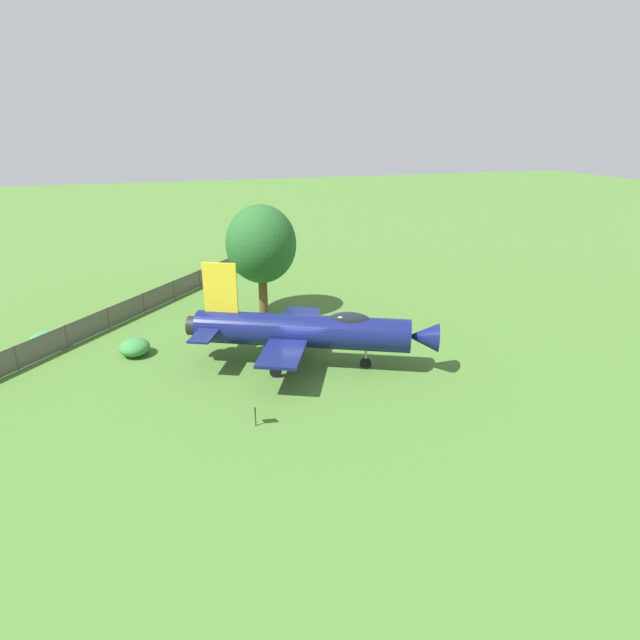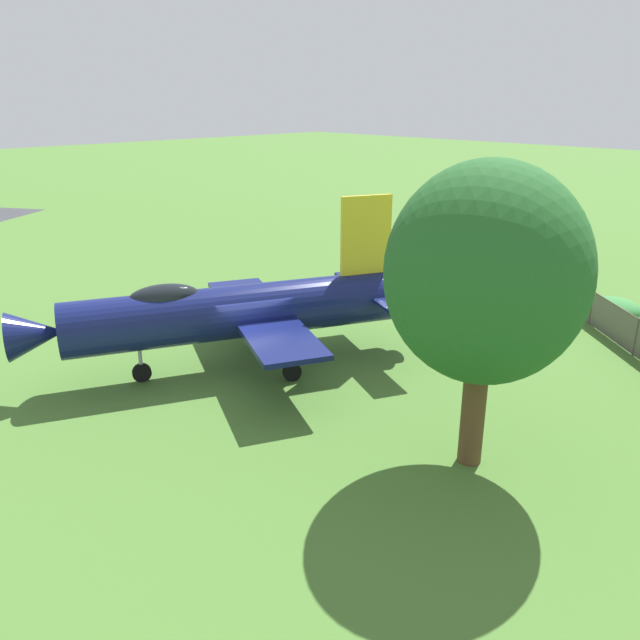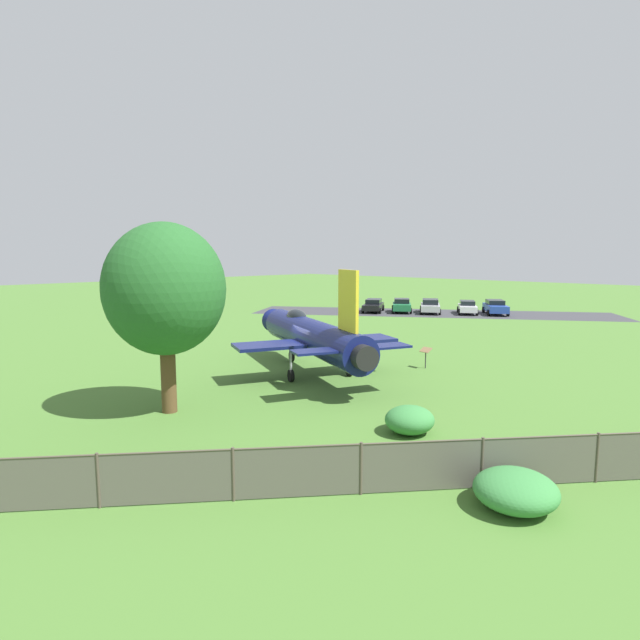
% 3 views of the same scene
% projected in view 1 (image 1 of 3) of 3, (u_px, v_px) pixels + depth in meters
% --- Properties ---
extents(ground_plane, '(200.00, 200.00, 0.00)m').
position_uv_depth(ground_plane, '(302.00, 365.00, 28.06)').
color(ground_plane, '#47722D').
extents(display_jet, '(8.59, 12.65, 5.52)m').
position_uv_depth(display_jet, '(309.00, 331.00, 27.30)').
color(display_jet, '#111951').
rests_on(display_jet, ground_plane).
extents(shade_tree, '(4.64, 4.59, 7.41)m').
position_uv_depth(shade_tree, '(261.00, 245.00, 33.84)').
color(shade_tree, brown).
rests_on(shade_tree, ground_plane).
extents(perimeter_fence, '(27.42, 23.08, 1.40)m').
position_uv_depth(perimeter_fence, '(126.00, 310.00, 34.19)').
color(perimeter_fence, '#4C4238').
rests_on(perimeter_fence, ground_plane).
extents(shrub_near_fence, '(1.79, 1.68, 0.95)m').
position_uv_depth(shrub_near_fence, '(135.00, 347.00, 29.11)').
color(shrub_near_fence, '#387F3D').
rests_on(shrub_near_fence, ground_plane).
extents(shrub_by_tree, '(2.06, 2.02, 0.93)m').
position_uv_depth(shrub_by_tree, '(48.00, 339.00, 30.19)').
color(shrub_by_tree, '#387F3D').
rests_on(shrub_by_tree, ground_plane).
extents(info_plaque, '(0.47, 0.64, 1.14)m').
position_uv_depth(info_plaque, '(255.00, 408.00, 22.12)').
color(info_plaque, '#333333').
rests_on(info_plaque, ground_plane).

